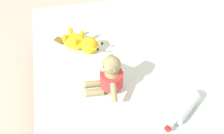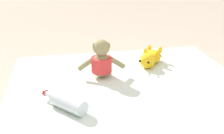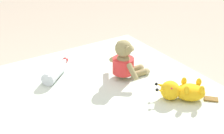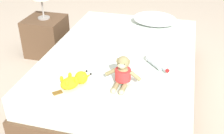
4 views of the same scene
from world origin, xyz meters
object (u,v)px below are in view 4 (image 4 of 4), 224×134
Objects in this scene: glass_bottle at (156,62)px; bed at (122,69)px; pillow at (155,19)px; plush_monkey at (123,73)px; plush_yellow_creature at (75,80)px; nightstand at (46,36)px.

bed is at bearing 147.78° from glass_bottle.
plush_monkey reaches higher than pillow.
pillow reaches higher than plush_yellow_creature.
pillow is 0.93m from glass_bottle.
plush_monkey reaches higher than bed.
pillow is 1.10× the size of nightstand.
nightstand reaches higher than bed.
glass_bottle is at bearing -26.66° from nightstand.
bed is at bearing -106.68° from pillow.
pillow is (0.21, 0.70, 0.29)m from bed.
glass_bottle is at bearing 57.89° from plush_monkey.
bed is 0.65m from plush_monkey.
plush_monkey is at bearing -122.11° from glass_bottle.
glass_bottle is (0.13, -0.92, -0.04)m from pillow.
glass_bottle is at bearing -81.78° from pillow.
pillow is at bearing 73.32° from bed.
plush_yellow_creature is (-0.34, -0.12, -0.05)m from plush_monkey.
plush_monkey is 1.24× the size of glass_bottle.
pillow reaches higher than glass_bottle.
pillow is 1.70× the size of plush_yellow_creature.
bed is 0.79m from pillow.
bed is 3.94× the size of pillow.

